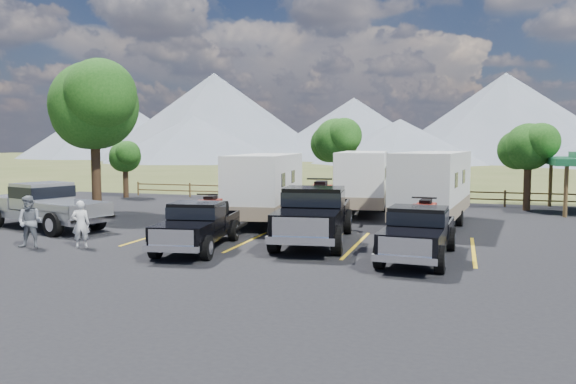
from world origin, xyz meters
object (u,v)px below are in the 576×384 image
(rig_left, at_px, (199,223))
(trailer_center, at_px, (363,181))
(tree_big_nw, at_px, (94,106))
(pickup_silver, at_px, (45,205))
(person_b, at_px, (30,222))
(rig_center, at_px, (315,212))
(trailer_right, at_px, (433,187))
(trailer_left, at_px, (266,187))
(rig_right, at_px, (419,230))
(person_a, at_px, (81,224))

(rig_left, bearing_deg, trailer_center, 63.97)
(tree_big_nw, distance_m, pickup_silver, 7.00)
(trailer_center, xyz_separation_m, person_b, (-9.38, -13.54, -0.75))
(rig_center, distance_m, pickup_silver, 11.74)
(tree_big_nw, height_order, pickup_silver, tree_big_nw)
(rig_center, height_order, trailer_center, trailer_center)
(tree_big_nw, bearing_deg, rig_center, -20.53)
(trailer_right, xyz_separation_m, pickup_silver, (-15.71, -5.88, -0.68))
(tree_big_nw, height_order, trailer_center, tree_big_nw)
(trailer_left, bearing_deg, person_b, -131.04)
(trailer_right, bearing_deg, rig_center, -119.21)
(tree_big_nw, height_order, rig_right, tree_big_nw)
(trailer_left, height_order, person_a, trailer_left)
(trailer_center, distance_m, trailer_right, 5.44)
(rig_left, height_order, person_b, person_b)
(person_b, bearing_deg, rig_right, -5.29)
(rig_right, distance_m, trailer_center, 12.00)
(rig_center, distance_m, person_a, 8.33)
(rig_left, bearing_deg, tree_big_nw, 133.54)
(rig_right, bearing_deg, trailer_right, 93.24)
(person_b, bearing_deg, rig_left, 1.45)
(person_b, bearing_deg, trailer_right, 21.58)
(tree_big_nw, distance_m, rig_left, 12.82)
(rig_left, height_order, rig_right, rig_right)
(trailer_right, height_order, person_a, trailer_right)
(rig_center, bearing_deg, rig_right, -33.31)
(rig_right, xyz_separation_m, person_a, (-11.45, -1.55, -0.07))
(trailer_center, bearing_deg, trailer_left, -132.13)
(tree_big_nw, bearing_deg, person_a, -57.11)
(rig_right, bearing_deg, person_b, -166.88)
(trailer_left, bearing_deg, tree_big_nw, 170.19)
(tree_big_nw, relative_size, person_b, 4.28)
(rig_right, height_order, trailer_right, trailer_right)
(tree_big_nw, height_order, person_a, tree_big_nw)
(rig_left, bearing_deg, pickup_silver, 156.87)
(trailer_center, bearing_deg, pickup_silver, -146.83)
(trailer_center, height_order, trailer_right, trailer_right)
(rig_left, distance_m, person_b, 5.90)
(tree_big_nw, distance_m, rig_right, 18.76)
(trailer_left, bearing_deg, rig_right, -47.76)
(trailer_left, relative_size, pickup_silver, 1.31)
(tree_big_nw, height_order, trailer_left, tree_big_nw)
(tree_big_nw, xyz_separation_m, trailer_left, (9.48, -0.46, -3.92))
(tree_big_nw, distance_m, rig_center, 14.53)
(rig_center, relative_size, trailer_right, 0.75)
(pickup_silver, xyz_separation_m, person_b, (2.55, -3.75, -0.11))
(rig_center, xyz_separation_m, person_b, (-9.18, -4.09, -0.19))
(rig_right, relative_size, pickup_silver, 0.82)
(pickup_silver, bearing_deg, person_b, 51.23)
(rig_right, bearing_deg, rig_center, 157.30)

